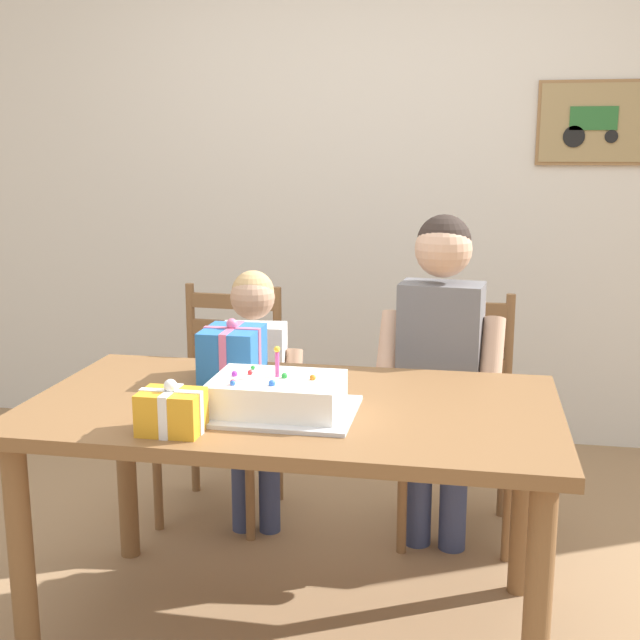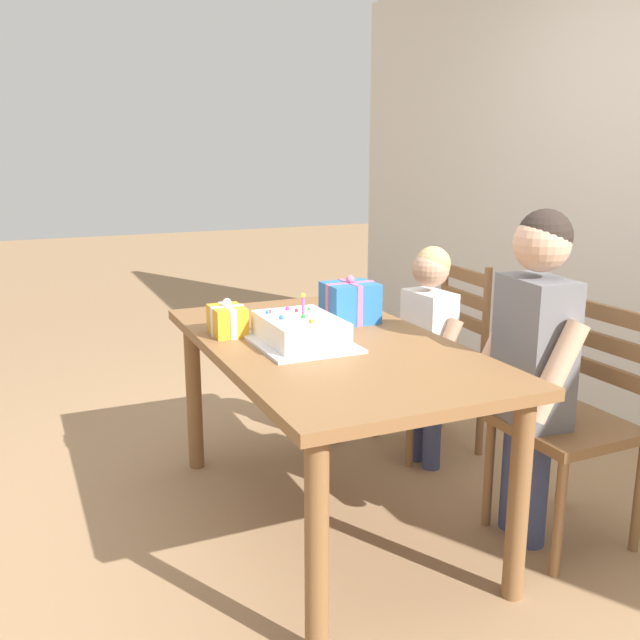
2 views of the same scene
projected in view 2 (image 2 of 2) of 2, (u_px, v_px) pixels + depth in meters
name	position (u px, v px, depth m)	size (l,w,h in m)	color
ground_plane	(328.00, 520.00, 2.84)	(20.00, 20.00, 0.00)	#997551
dining_table	(328.00, 366.00, 2.68)	(1.56, 0.87, 0.74)	brown
birthday_cake	(300.00, 331.00, 2.62)	(0.44, 0.34, 0.19)	silver
gift_box_red_large	(227.00, 320.00, 2.75)	(0.17, 0.13, 0.15)	gold
gift_box_beside_cake	(350.00, 303.00, 2.94)	(0.19, 0.21, 0.20)	#286BB7
chair_left	(436.00, 355.00, 3.46)	(0.44, 0.44, 0.92)	brown
chair_right	(576.00, 420.00, 2.62)	(0.43, 0.43, 0.92)	brown
child_older	(534.00, 345.00, 2.55)	(0.47, 0.28, 1.25)	#38426B
child_younger	(428.00, 335.00, 3.20)	(0.38, 0.23, 1.03)	#38426B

